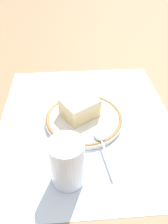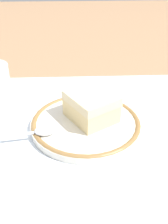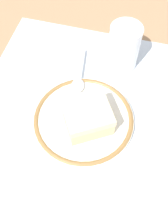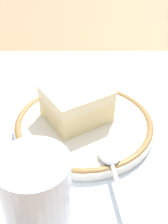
% 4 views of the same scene
% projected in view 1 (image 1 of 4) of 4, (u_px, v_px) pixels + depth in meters
% --- Properties ---
extents(ground_plane, '(2.40, 2.40, 0.00)m').
position_uv_depth(ground_plane, '(86.00, 121.00, 0.57)').
color(ground_plane, '#9E7551').
extents(placemat, '(0.50, 0.44, 0.00)m').
position_uv_depth(placemat, '(86.00, 121.00, 0.57)').
color(placemat, silver).
rests_on(placemat, ground_plane).
extents(plate, '(0.20, 0.20, 0.01)m').
position_uv_depth(plate, '(84.00, 119.00, 0.56)').
color(plate, silver).
rests_on(plate, placemat).
extents(cake_slice, '(0.10, 0.11, 0.05)m').
position_uv_depth(cake_slice, '(79.00, 107.00, 0.55)').
color(cake_slice, beige).
rests_on(cake_slice, plate).
extents(spoon, '(0.12, 0.03, 0.01)m').
position_uv_depth(spoon, '(101.00, 139.00, 0.50)').
color(spoon, silver).
rests_on(spoon, plate).
extents(cup, '(0.07, 0.07, 0.10)m').
position_uv_depth(cup, '(67.00, 165.00, 0.41)').
color(cup, silver).
rests_on(cup, placemat).
extents(napkin, '(0.16, 0.14, 0.00)m').
position_uv_depth(napkin, '(83.00, 83.00, 0.70)').
color(napkin, white).
rests_on(napkin, placemat).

